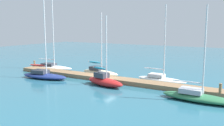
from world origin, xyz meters
TOP-DOWN VIEW (x-y plane):
  - ground_plane at (0.00, 0.00)m, footprint 120.00×120.00m
  - dock_pier at (0.00, 0.00)m, footprint 28.76×2.06m
  - dock_piling_near_end at (-13.98, 0.88)m, footprint 0.28×0.28m
  - dock_piling_far_end at (13.98, -0.88)m, footprint 0.28×0.28m
  - sailboat_0 at (-11.79, 2.58)m, footprint 7.54×3.02m
  - sailboat_1 at (-7.37, -3.35)m, footprint 6.98×3.08m
  - sailboat_2 at (-2.40, 2.51)m, footprint 6.30×2.54m
  - sailboat_3 at (1.66, -2.47)m, footprint 5.53×2.64m
  - sailboat_4 at (6.65, 2.80)m, footprint 6.40×2.11m
  - sailboat_5 at (12.33, -3.04)m, footprint 6.87×2.20m

SIDE VIEW (x-z plane):
  - ground_plane at x=0.00m, z-range 0.00..0.00m
  - dock_pier at x=0.00m, z-range 0.00..0.52m
  - sailboat_4 at x=6.65m, z-range -4.27..5.20m
  - sailboat_0 at x=-11.79m, z-range -5.09..6.02m
  - sailboat_5 at x=12.33m, z-range -3.91..4.88m
  - sailboat_2 at x=-2.40m, z-range -3.87..4.94m
  - sailboat_1 at x=-7.37m, z-range -4.93..6.03m
  - sailboat_3 at x=1.66m, z-range -3.41..4.70m
  - dock_piling_near_end at x=-13.98m, z-range 0.00..1.45m
  - dock_piling_far_end at x=13.98m, z-range 0.00..1.45m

